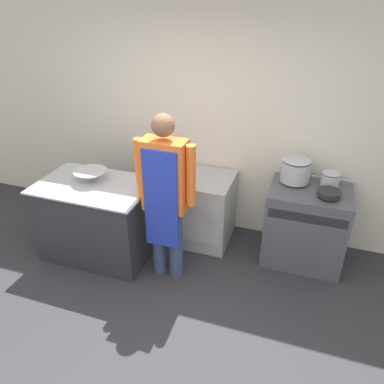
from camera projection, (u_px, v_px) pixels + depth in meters
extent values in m
plane|color=#2D2D33|center=(135.00, 357.00, 3.09)|extent=(14.00, 14.00, 0.00)
cube|color=silver|center=(212.00, 121.00, 4.25)|extent=(8.00, 0.05, 2.70)
cube|color=#2D2D33|center=(99.00, 220.00, 4.13)|extent=(1.15, 0.76, 0.85)
cube|color=#B2B5BC|center=(94.00, 185.00, 3.93)|extent=(1.20, 0.79, 0.02)
cube|color=#4C4F56|center=(305.00, 225.00, 4.02)|extent=(0.82, 0.64, 0.87)
cube|color=#B2B5BC|center=(307.00, 218.00, 3.64)|extent=(0.76, 0.03, 0.10)
cube|color=#B2B5BC|center=(313.00, 176.00, 4.07)|extent=(0.82, 0.03, 0.02)
cube|color=#A8ADB2|center=(204.00, 209.00, 4.38)|extent=(0.65, 0.66, 0.80)
cube|color=silver|center=(195.00, 220.00, 4.10)|extent=(0.55, 0.02, 0.56)
cylinder|color=#38476B|center=(159.00, 240.00, 3.85)|extent=(0.14, 0.14, 0.80)
cylinder|color=#38476B|center=(176.00, 243.00, 3.80)|extent=(0.14, 0.14, 0.80)
cube|color=orange|center=(165.00, 176.00, 3.46)|extent=(0.42, 0.22, 0.70)
cube|color=#2338B2|center=(161.00, 201.00, 3.46)|extent=(0.33, 0.02, 1.00)
cylinder|color=orange|center=(140.00, 168.00, 3.52)|extent=(0.09, 0.09, 0.59)
cylinder|color=orange|center=(191.00, 176.00, 3.37)|extent=(0.09, 0.09, 0.59)
sphere|color=brown|center=(163.00, 125.00, 3.23)|extent=(0.21, 0.21, 0.21)
cone|color=#B2B5BC|center=(91.00, 176.00, 3.96)|extent=(0.35, 0.35, 0.12)
cylinder|color=#B2B5BC|center=(296.00, 171.00, 3.90)|extent=(0.30, 0.30, 0.21)
ellipsoid|color=#B2B5BC|center=(297.00, 160.00, 3.84)|extent=(0.30, 0.30, 0.05)
cylinder|color=#262628|center=(329.00, 193.00, 3.65)|extent=(0.22, 0.22, 0.06)
cylinder|color=#B2B5BC|center=(330.00, 180.00, 3.82)|extent=(0.19, 0.19, 0.13)
ellipsoid|color=#B2B5BC|center=(331.00, 173.00, 3.79)|extent=(0.18, 0.18, 0.03)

